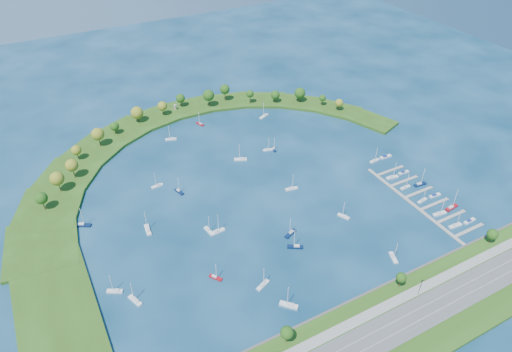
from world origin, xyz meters
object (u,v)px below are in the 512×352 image
moored_boat_11 (135,300)px  docked_boat_5 (435,195)px  moored_boat_17 (209,230)px  docked_boat_2 (440,213)px  moored_boat_2 (344,216)px  moored_boat_8 (289,305)px  docked_boat_0 (455,225)px  moored_boat_20 (83,225)px  docked_boat_10 (375,160)px  docked_boat_4 (422,200)px  docked_boat_8 (392,177)px  docked_boat_11 (386,157)px  moored_boat_9 (217,231)px  moored_boat_18 (200,124)px  moored_boat_21 (171,139)px  moored_boat_16 (291,188)px  docked_boat_3 (452,207)px  docked_boat_6 (405,187)px  moored_boat_7 (241,159)px  moored_boat_14 (179,191)px  moored_boat_12 (268,149)px  moored_boat_6 (157,185)px  moored_boat_19 (264,116)px  harbor_tower (175,107)px  moored_boat_5 (115,291)px  moored_boat_15 (148,229)px  moored_boat_10 (216,277)px  docked_boat_1 (470,221)px  docked_boat_9 (404,172)px  moored_boat_0 (393,257)px  docked_boat_7 (420,184)px  moored_boat_4 (290,233)px  moored_boat_13 (274,149)px  dock_system (421,200)px  moored_boat_1 (295,246)px

moored_boat_11 → docked_boat_5: moored_boat_11 is taller
moored_boat_17 → docked_boat_2: bearing=60.2°
moored_boat_2 → moored_boat_17: bearing=45.5°
moored_boat_8 → docked_boat_0: bearing=-131.9°
moored_boat_20 → docked_boat_10: bearing=23.0°
docked_boat_4 → docked_boat_8: size_ratio=0.87×
docked_boat_11 → moored_boat_9: bearing=-171.5°
moored_boat_18 → moored_boat_21: 29.51m
moored_boat_16 → docked_boat_11: (77.28, -0.30, -0.23)m
docked_boat_3 → docked_boat_6: (-10.46, 28.41, -0.09)m
docked_boat_4 → docked_boat_10: (2.39, 47.79, 0.01)m
moored_boat_2 → moored_boat_7: moored_boat_7 is taller
docked_boat_8 → docked_boat_10: 20.77m
moored_boat_14 → moored_boat_12: bearing=86.8°
moored_boat_20 → docked_boat_10: moored_boat_20 is taller
moored_boat_16 → docked_boat_5: size_ratio=1.44×
moored_boat_6 → moored_boat_18: (54.82, 60.21, -0.01)m
moored_boat_16 → docked_boat_11: 77.28m
docked_boat_4 → docked_boat_0: bearing=-97.8°
moored_boat_16 → moored_boat_19: bearing=81.1°
harbor_tower → moored_boat_5: (-90.97, -160.95, -3.25)m
docked_boat_0 → docked_boat_8: size_ratio=1.00×
moored_boat_15 → moored_boat_16: moored_boat_15 is taller
moored_boat_10 → moored_boat_19: (103.15, 134.83, 0.08)m
docked_boat_1 → docked_boat_9: docked_boat_1 is taller
moored_boat_2 → docked_boat_4: 52.86m
moored_boat_18 → moored_boat_7: bearing=163.4°
docked_boat_5 → moored_boat_10: bearing=-178.1°
moored_boat_7 → docked_boat_11: size_ratio=1.46×
moored_boat_12 → moored_boat_15: 109.08m
docked_boat_1 → docked_boat_2: docked_boat_2 is taller
moored_boat_0 → moored_boat_20: 174.81m
moored_boat_17 → docked_boat_7: size_ratio=0.92×
docked_boat_8 → docked_boat_1: bearing=-70.2°
docked_boat_6 → docked_boat_9: docked_boat_6 is taller
docked_boat_2 → moored_boat_17: bearing=164.9°
docked_boat_8 → moored_boat_15: bearing=179.1°
moored_boat_11 → docked_boat_5: bearing=-113.3°
docked_boat_9 → docked_boat_11: 20.25m
moored_boat_4 → moored_boat_13: 87.53m
moored_boat_18 → docked_boat_8: (84.40, -124.54, 0.04)m
dock_system → docked_boat_0: 26.75m
moored_boat_1 → moored_boat_15: moored_boat_15 is taller
moored_boat_17 → moored_boat_20: size_ratio=0.89×
moored_boat_11 → moored_boat_13: size_ratio=1.27×
moored_boat_9 → moored_boat_12: 90.23m
docked_boat_9 → docked_boat_11: bearing=88.0°
moored_boat_20 → docked_boat_3: (199.26, -89.52, 0.02)m
moored_boat_18 → moored_boat_1: bearing=155.3°
moored_boat_0 → moored_boat_7: (-29.97, 121.24, 0.03)m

